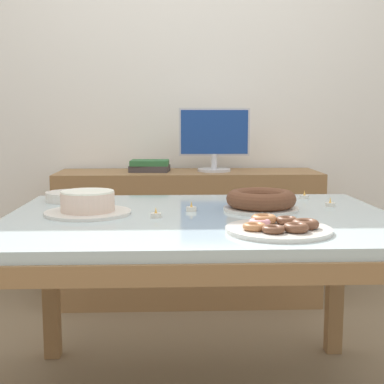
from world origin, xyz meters
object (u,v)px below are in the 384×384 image
(tealight_near_front, at_px, (246,195))
(tealight_near_cakes, at_px, (156,215))
(tealight_right_edge, at_px, (330,204))
(tealight_centre, at_px, (304,197))
(cake_chocolate_round, at_px, (88,204))
(plate_stack, at_px, (71,196))
(tealight_left_edge, at_px, (191,208))
(computer_monitor, at_px, (214,140))
(cake_golden_bundt, at_px, (261,201))
(pastry_platter, at_px, (279,227))
(book_stack, at_px, (150,166))

(tealight_near_front, distance_m, tealight_near_cakes, 0.62)
(tealight_near_cakes, height_order, tealight_right_edge, same)
(tealight_centre, bearing_deg, tealight_near_cakes, -146.29)
(tealight_near_front, relative_size, tealight_centre, 1.00)
(cake_chocolate_round, distance_m, plate_stack, 0.35)
(tealight_centre, bearing_deg, tealight_left_edge, -149.95)
(tealight_left_edge, relative_size, tealight_centre, 1.00)
(computer_monitor, height_order, tealight_near_front, computer_monitor)
(tealight_near_front, height_order, tealight_centre, same)
(cake_chocolate_round, bearing_deg, tealight_near_front, 32.23)
(cake_golden_bundt, xyz_separation_m, tealight_left_edge, (-0.27, -0.00, -0.03))
(tealight_left_edge, bearing_deg, tealight_near_front, 53.32)
(pastry_platter, bearing_deg, computer_monitor, 92.62)
(tealight_near_front, height_order, tealight_near_cakes, same)
(pastry_platter, relative_size, tealight_near_cakes, 8.29)
(pastry_platter, xyz_separation_m, tealight_near_cakes, (-0.39, 0.27, -0.00))
(cake_chocolate_round, distance_m, tealight_centre, 0.96)
(book_stack, height_order, tealight_centre, book_stack)
(computer_monitor, distance_m, cake_golden_bundt, 1.19)
(cake_golden_bundt, relative_size, tealight_centre, 7.24)
(computer_monitor, relative_size, tealight_left_edge, 10.60)
(tealight_near_front, relative_size, tealight_right_edge, 1.00)
(cake_golden_bundt, bearing_deg, tealight_near_front, 91.33)
(pastry_platter, height_order, tealight_near_front, pastry_platter)
(book_stack, xyz_separation_m, cake_chocolate_round, (-0.18, -1.24, -0.04))
(cake_chocolate_round, bearing_deg, pastry_platter, -28.05)
(computer_monitor, xyz_separation_m, tealight_centre, (0.33, -0.88, -0.22))
(plate_stack, relative_size, tealight_centre, 5.25)
(cake_golden_bundt, distance_m, tealight_near_front, 0.35)
(tealight_left_edge, bearing_deg, pastry_platter, -57.30)
(cake_golden_bundt, relative_size, tealight_left_edge, 7.24)
(tealight_near_cakes, bearing_deg, plate_stack, 132.73)
(computer_monitor, height_order, cake_chocolate_round, computer_monitor)
(cake_chocolate_round, relative_size, tealight_near_front, 7.99)
(pastry_platter, xyz_separation_m, tealight_near_front, (0.00, 0.75, -0.00))
(cake_chocolate_round, height_order, tealight_left_edge, cake_chocolate_round)
(book_stack, xyz_separation_m, pastry_platter, (0.46, -1.58, -0.06))
(cake_chocolate_round, bearing_deg, tealight_left_edge, 8.44)
(book_stack, height_order, plate_stack, book_stack)
(tealight_left_edge, bearing_deg, tealight_right_edge, 8.04)
(computer_monitor, distance_m, pastry_platter, 1.59)
(plate_stack, height_order, tealight_near_cakes, plate_stack)
(book_stack, relative_size, tealight_right_edge, 6.19)
(book_stack, distance_m, pastry_platter, 1.65)
(tealight_centre, bearing_deg, cake_golden_bundt, -129.81)
(pastry_platter, relative_size, plate_stack, 1.58)
(cake_chocolate_round, distance_m, pastry_platter, 0.73)
(book_stack, xyz_separation_m, plate_stack, (-0.31, -0.91, -0.05))
(tealight_left_edge, height_order, tealight_near_cakes, same)
(tealight_right_edge, bearing_deg, book_stack, 124.78)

